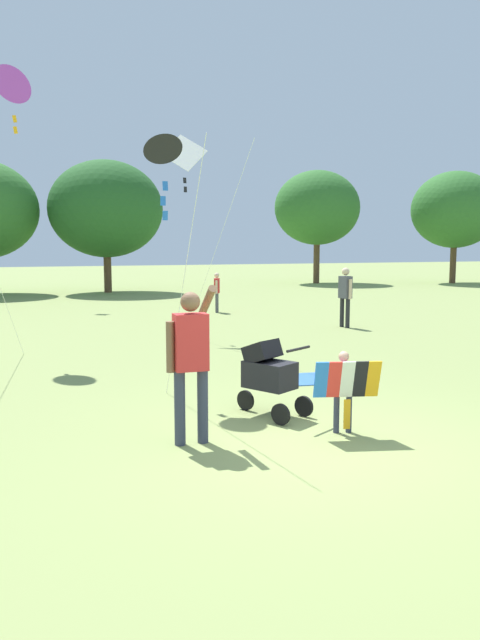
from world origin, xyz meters
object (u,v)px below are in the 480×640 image
stroller (268,371)px  kite_orange_delta (185,157)px  kite_adult_black (163,152)px  person_sitting_far (217,289)px  kite_green_novelty (12,86)px  person_red_shirt (345,292)px  child_with_butterfly_kite (344,384)px  picnic_blanket (316,379)px  person_adult_flyer (191,353)px

stroller → kite_orange_delta: (0.92, 7.41, 3.78)m
kite_adult_black → kite_orange_delta: 6.08m
stroller → kite_orange_delta: kite_orange_delta is taller
person_sitting_far → kite_green_novelty: bearing=-135.7°
kite_adult_black → kite_orange_delta: bearing=71.5°
person_red_shirt → child_with_butterfly_kite: bearing=-120.0°
kite_adult_black → picnic_blanket: bearing=2.2°
child_with_butterfly_kite → person_sitting_far: 13.54m
kite_green_novelty → person_sitting_far: kite_green_novelty is taller
person_adult_flyer → person_sitting_far: bearing=70.6°
stroller → kite_green_novelty: (-3.01, 6.05, 4.81)m
person_adult_flyer → picnic_blanket: person_adult_flyer is taller
person_sitting_far → kite_orange_delta: bearing=-116.2°
person_red_shirt → person_sitting_far: 5.27m
kite_orange_delta → kite_green_novelty: 4.28m
child_with_butterfly_kite → kite_green_novelty: (-3.56, 7.11, 4.80)m
person_adult_flyer → stroller: size_ratio=1.69×
kite_orange_delta → person_red_shirt: (4.51, -0.01, -3.42)m
kite_green_novelty → stroller: bearing=-63.6°
kite_adult_black → kite_green_novelty: kite_green_novelty is taller
stroller → person_sitting_far: person_sitting_far is taller
child_with_butterfly_kite → person_adult_flyer: 1.91m
child_with_butterfly_kite → person_sitting_far: bearing=78.3°
person_red_shirt → picnic_blanket: (-3.78, -5.61, -0.97)m
child_with_butterfly_kite → kite_adult_black: 4.36m
person_adult_flyer → person_sitting_far: (4.58, 12.98, -0.27)m
stroller → picnic_blanket: stroller is taller
person_red_shirt → stroller: bearing=-126.3°
kite_orange_delta → person_red_shirt: kite_orange_delta is taller
stroller → kite_green_novelty: 8.30m
child_with_butterfly_kite → kite_orange_delta: kite_orange_delta is taller
child_with_butterfly_kite → picnic_blanket: child_with_butterfly_kite is taller
kite_orange_delta → person_sitting_far: (2.36, 4.79, -3.60)m
kite_adult_black → picnic_blanket: 4.49m
person_sitting_far → person_red_shirt: bearing=-66.0°
kite_adult_black → person_adult_flyer: bearing=-97.0°
person_red_shirt → kite_adult_black: bearing=-138.3°
person_red_shirt → picnic_blanket: bearing=-124.0°
person_red_shirt → picnic_blanket: 6.84m
stroller → picnic_blanket: (1.64, 1.78, -0.60)m
kite_adult_black → kite_orange_delta: size_ratio=0.78×
person_red_shirt → person_sitting_far: person_red_shirt is taller
kite_orange_delta → kite_green_novelty: size_ratio=0.86×
kite_adult_black → kite_green_novelty: size_ratio=0.67×
picnic_blanket → kite_green_novelty: bearing=137.5°
child_with_butterfly_kite → kite_orange_delta: size_ratio=0.20×
kite_green_novelty → person_sitting_far: bearing=44.3°
kite_adult_black → stroller: bearing=-59.4°
person_red_shirt → person_adult_flyer: bearing=-129.4°
child_with_butterfly_kite → person_red_shirt: size_ratio=0.61×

